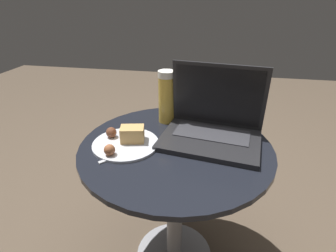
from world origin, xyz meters
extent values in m
cylinder|color=#9E9EA3|center=(0.00, 0.00, 0.29)|extent=(0.06, 0.06, 0.54)
cylinder|color=black|center=(0.00, 0.00, 0.57)|extent=(0.67, 0.67, 0.02)
cube|color=#232326|center=(0.12, 0.03, 0.59)|extent=(0.37, 0.29, 0.02)
cube|color=#333338|center=(0.12, 0.07, 0.60)|extent=(0.28, 0.15, 0.00)
cube|color=#232326|center=(0.13, 0.14, 0.71)|extent=(0.34, 0.08, 0.24)
cube|color=black|center=(0.13, 0.14, 0.71)|extent=(0.31, 0.07, 0.22)
cylinder|color=gold|center=(-0.07, 0.18, 0.67)|extent=(0.06, 0.06, 0.19)
cylinder|color=white|center=(-0.07, 0.18, 0.78)|extent=(0.07, 0.07, 0.02)
cylinder|color=silver|center=(-0.17, -0.04, 0.58)|extent=(0.23, 0.23, 0.01)
cube|color=tan|center=(-0.15, -0.02, 0.61)|extent=(0.09, 0.07, 0.05)
sphere|color=#9E5B38|center=(-0.20, -0.12, 0.60)|extent=(0.04, 0.04, 0.04)
sphere|color=brown|center=(-0.23, -0.01, 0.60)|extent=(0.04, 0.04, 0.04)
cube|color=silver|center=(-0.17, -0.12, 0.58)|extent=(0.09, 0.09, 0.00)
cube|color=silver|center=(-0.12, -0.06, 0.58)|extent=(0.05, 0.05, 0.00)
camera|label=1|loc=(0.12, -0.78, 1.05)|focal=28.00mm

